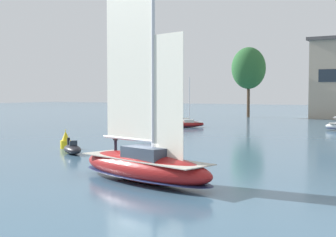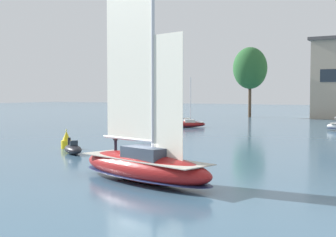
# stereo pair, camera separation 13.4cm
# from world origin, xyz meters

# --- Properties ---
(ground_plane) EXTENTS (400.00, 400.00, 0.00)m
(ground_plane) POSITION_xyz_m (0.00, 0.00, 0.00)
(ground_plane) COLOR #42667F
(tree_shore_left) EXTENTS (7.84, 7.84, 16.13)m
(tree_shore_left) POSITION_xyz_m (-22.50, 78.43, 11.29)
(tree_shore_left) COLOR #4C3828
(tree_shore_left) RESTS_ON ground
(sailboat_main) EXTENTS (11.50, 5.89, 15.22)m
(sailboat_main) POSITION_xyz_m (0.02, -0.00, 1.18)
(sailboat_main) COLOR maroon
(sailboat_main) RESTS_ON ground
(sailboat_moored_outer_mooring) EXTENTS (5.51, 5.19, 8.16)m
(sailboat_moored_outer_mooring) POSITION_xyz_m (-19.70, 42.81, 0.56)
(sailboat_moored_outer_mooring) COLOR maroon
(sailboat_moored_outer_mooring) RESTS_ON ground
(motor_tender) EXTENTS (3.66, 3.19, 1.35)m
(motor_tender) POSITION_xyz_m (-13.07, 8.05, 0.44)
(motor_tender) COLOR black
(motor_tender) RESTS_ON ground
(channel_buoy) EXTENTS (1.07, 1.07, 1.94)m
(channel_buoy) POSITION_xyz_m (-16.52, 10.91, 0.76)
(channel_buoy) COLOR yellow
(channel_buoy) RESTS_ON ground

